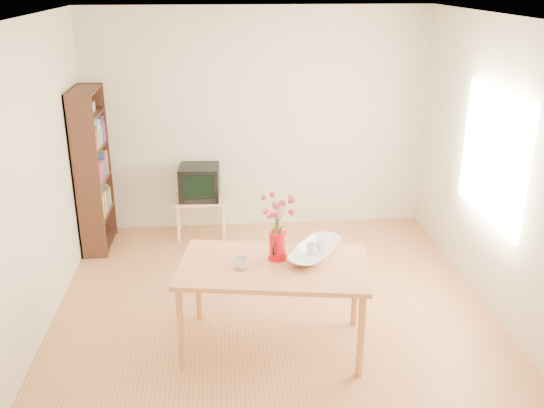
{
  "coord_description": "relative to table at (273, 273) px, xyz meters",
  "views": [
    {
      "loc": [
        -0.43,
        -4.71,
        2.92
      ],
      "look_at": [
        0.0,
        0.3,
        1.0
      ],
      "focal_mm": 40.0,
      "sensor_mm": 36.0,
      "label": 1
    }
  ],
  "objects": [
    {
      "name": "room",
      "position": [
        0.08,
        0.4,
        0.63
      ],
      "size": [
        4.5,
        4.5,
        4.5
      ],
      "color": "#B3703F",
      "rests_on": "ground"
    },
    {
      "name": "bookshelf",
      "position": [
        -1.8,
        2.15,
        0.17
      ],
      "size": [
        0.28,
        0.7,
        1.8
      ],
      "color": "#341A11",
      "rests_on": "ground"
    },
    {
      "name": "teacup_a",
      "position": [
        0.32,
        0.14,
        0.24
      ],
      "size": [
        0.1,
        0.1,
        0.06
      ],
      "primitive_type": "imported",
      "rotation": [
        0.0,
        0.0,
        0.75
      ],
      "color": "white",
      "rests_on": "bowl"
    },
    {
      "name": "mug",
      "position": [
        -0.25,
        -0.05,
        0.12
      ],
      "size": [
        0.13,
        0.13,
        0.09
      ],
      "primitive_type": "imported",
      "rotation": [
        0.0,
        0.0,
        3.34
      ],
      "color": "white",
      "rests_on": "table"
    },
    {
      "name": "teacup_b",
      "position": [
        0.4,
        0.16,
        0.24
      ],
      "size": [
        0.08,
        0.08,
        0.06
      ],
      "primitive_type": "imported",
      "rotation": [
        0.0,
        0.0,
        1.75
      ],
      "color": "white",
      "rests_on": "bowl"
    },
    {
      "name": "television",
      "position": [
        -0.65,
        2.38,
        -0.01
      ],
      "size": [
        0.47,
        0.44,
        0.39
      ],
      "rotation": [
        0.0,
        0.0,
        -0.05
      ],
      "color": "black",
      "rests_on": "tv_stand"
    },
    {
      "name": "table",
      "position": [
        0.0,
        0.0,
        0.0
      ],
      "size": [
        1.62,
        1.08,
        0.75
      ],
      "rotation": [
        0.0,
        0.0,
        -0.16
      ],
      "color": "#CB7A45",
      "rests_on": "ground"
    },
    {
      "name": "flowers",
      "position": [
        0.04,
        0.1,
        0.48
      ],
      "size": [
        0.26,
        0.26,
        0.37
      ],
      "primitive_type": null,
      "color": "#F83A61",
      "rests_on": "pitcher"
    },
    {
      "name": "pitcher",
      "position": [
        0.04,
        0.1,
        0.18
      ],
      "size": [
        0.15,
        0.22,
        0.23
      ],
      "rotation": [
        0.0,
        0.0,
        -0.37
      ],
      "color": "red",
      "rests_on": "table"
    },
    {
      "name": "bowl",
      "position": [
        0.36,
        0.14,
        0.28
      ],
      "size": [
        0.6,
        0.6,
        0.41
      ],
      "primitive_type": "imported",
      "rotation": [
        0.0,
        0.0,
        -0.56
      ],
      "color": "white",
      "rests_on": "table"
    },
    {
      "name": "tv_stand",
      "position": [
        -0.65,
        2.37,
        -0.29
      ],
      "size": [
        0.6,
        0.45,
        0.46
      ],
      "color": "#E2B17F",
      "rests_on": "ground"
    }
  ]
}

